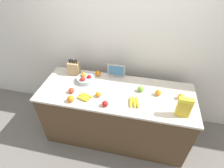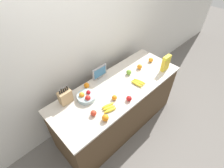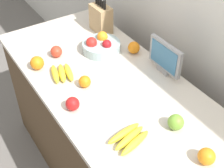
# 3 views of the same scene
# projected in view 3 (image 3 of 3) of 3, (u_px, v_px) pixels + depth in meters

# --- Properties ---
(wall_back) EXTENTS (9.00, 0.06, 2.60)m
(wall_back) POSITION_uv_depth(u_px,v_px,m) (216.00, 8.00, 1.75)
(wall_back) COLOR silver
(wall_back) RESTS_ON ground_plane
(counter) EXTENTS (2.10, 0.79, 0.92)m
(counter) POSITION_uv_depth(u_px,v_px,m) (123.00, 150.00, 2.03)
(counter) COLOR #4C3823
(counter) RESTS_ON ground_plane
(knife_block) EXTENTS (0.17, 0.10, 0.29)m
(knife_block) POSITION_uv_depth(u_px,v_px,m) (101.00, 18.00, 2.24)
(knife_block) COLOR tan
(knife_block) RESTS_ON counter
(small_monitor) EXTENTS (0.26, 0.03, 0.21)m
(small_monitor) POSITION_uv_depth(u_px,v_px,m) (165.00, 57.00, 1.84)
(small_monitor) COLOR gray
(small_monitor) RESTS_ON counter
(fruit_bowl) EXTENTS (0.25, 0.25, 0.11)m
(fruit_bowl) POSITION_uv_depth(u_px,v_px,m) (101.00, 46.00, 2.07)
(fruit_bowl) COLOR #99B2B7
(fruit_bowl) RESTS_ON counter
(banana_bunch_left) EXTENTS (0.21, 0.16, 0.04)m
(banana_bunch_left) POSITION_uv_depth(u_px,v_px,m) (62.00, 73.00, 1.88)
(banana_bunch_left) COLOR yellow
(banana_bunch_left) RESTS_ON counter
(banana_bunch_right) EXTENTS (0.15, 0.21, 0.04)m
(banana_bunch_right) POSITION_uv_depth(u_px,v_px,m) (129.00, 138.00, 1.49)
(banana_bunch_right) COLOR yellow
(banana_bunch_right) RESTS_ON counter
(apple_front) EXTENTS (0.08, 0.08, 0.08)m
(apple_front) POSITION_uv_depth(u_px,v_px,m) (176.00, 122.00, 1.54)
(apple_front) COLOR #6B9E33
(apple_front) RESTS_ON counter
(apple_rightmost) EXTENTS (0.08, 0.08, 0.08)m
(apple_rightmost) POSITION_uv_depth(u_px,v_px,m) (56.00, 52.00, 2.02)
(apple_rightmost) COLOR red
(apple_rightmost) RESTS_ON counter
(apple_middle) EXTENTS (0.08, 0.08, 0.08)m
(apple_middle) POSITION_uv_depth(u_px,v_px,m) (73.00, 104.00, 1.65)
(apple_middle) COLOR red
(apple_middle) RESTS_ON counter
(orange_mid_right) EXTENTS (0.09, 0.09, 0.09)m
(orange_mid_right) POSITION_uv_depth(u_px,v_px,m) (37.00, 63.00, 1.92)
(orange_mid_right) COLOR orange
(orange_mid_right) RESTS_ON counter
(orange_by_cereal) EXTENTS (0.07, 0.07, 0.07)m
(orange_by_cereal) POSITION_uv_depth(u_px,v_px,m) (85.00, 82.00, 1.79)
(orange_by_cereal) COLOR orange
(orange_by_cereal) RESTS_ON counter
(orange_front_left) EXTENTS (0.08, 0.08, 0.08)m
(orange_front_left) POSITION_uv_depth(u_px,v_px,m) (134.00, 48.00, 2.05)
(orange_front_left) COLOR orange
(orange_front_left) RESTS_ON counter
(orange_near_bowl) EXTENTS (0.08, 0.08, 0.08)m
(orange_near_bowl) POSITION_uv_depth(u_px,v_px,m) (207.00, 156.00, 1.38)
(orange_near_bowl) COLOR orange
(orange_near_bowl) RESTS_ON counter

